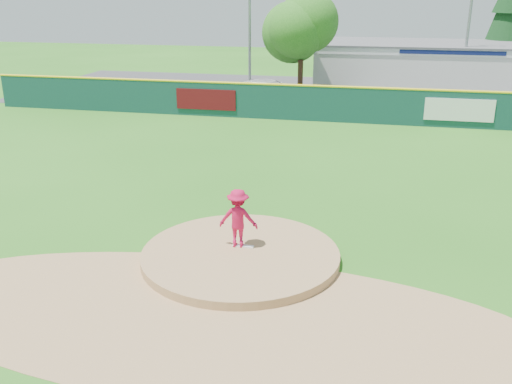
% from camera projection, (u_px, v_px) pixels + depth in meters
% --- Properties ---
extents(ground, '(120.00, 120.00, 0.00)m').
position_uv_depth(ground, '(241.00, 259.00, 15.88)').
color(ground, '#286B19').
rests_on(ground, ground).
extents(pitchers_mound, '(5.50, 5.50, 0.50)m').
position_uv_depth(pitchers_mound, '(241.00, 259.00, 15.88)').
color(pitchers_mound, '#9E774C').
rests_on(pitchers_mound, ground).
extents(pitching_rubber, '(0.60, 0.15, 0.04)m').
position_uv_depth(pitching_rubber, '(243.00, 246.00, 16.07)').
color(pitching_rubber, white).
rests_on(pitching_rubber, pitchers_mound).
extents(infield_dirt_arc, '(15.40, 15.40, 0.01)m').
position_uv_depth(infield_dirt_arc, '(209.00, 316.00, 13.12)').
color(infield_dirt_arc, '#9E774C').
rests_on(infield_dirt_arc, ground).
extents(parking_lot, '(44.00, 16.00, 0.02)m').
position_uv_depth(parking_lot, '(331.00, 94.00, 40.70)').
color(parking_lot, '#38383A').
rests_on(parking_lot, ground).
extents(pitcher, '(1.12, 0.68, 1.69)m').
position_uv_depth(pitcher, '(238.00, 218.00, 15.86)').
color(pitcher, '#BA0F3E').
rests_on(pitcher, pitchers_mound).
extents(van, '(5.94, 3.28, 1.57)m').
position_uv_depth(van, '(270.00, 92.00, 36.77)').
color(van, silver).
rests_on(van, parking_lot).
extents(pool_building_grp, '(15.20, 8.20, 3.31)m').
position_uv_depth(pool_building_grp, '(417.00, 64.00, 43.52)').
color(pool_building_grp, silver).
rests_on(pool_building_grp, ground).
extents(fence_banners, '(17.76, 0.04, 1.20)m').
position_uv_depth(fence_banners, '(327.00, 105.00, 31.91)').
color(fence_banners, '#5B0D12').
rests_on(fence_banners, ground).
extents(playground_slide, '(0.85, 2.41, 1.33)m').
position_uv_depth(playground_slide, '(93.00, 90.00, 38.56)').
color(playground_slide, blue).
rests_on(playground_slide, ground).
extents(outfield_fence, '(40.00, 0.14, 2.07)m').
position_uv_depth(outfield_fence, '(317.00, 102.00, 32.07)').
color(outfield_fence, '#123C38').
rests_on(outfield_fence, ground).
extents(deciduous_tree, '(5.60, 5.60, 7.36)m').
position_uv_depth(deciduous_tree, '(301.00, 30.00, 37.74)').
color(deciduous_tree, '#382314').
rests_on(deciduous_tree, ground).
extents(conifer_tree, '(4.40, 4.40, 9.50)m').
position_uv_depth(conifer_tree, '(512.00, 10.00, 44.47)').
color(conifer_tree, '#382314').
rests_on(conifer_tree, ground).
extents(light_pole_left, '(1.75, 0.25, 11.00)m').
position_uv_depth(light_pole_left, '(249.00, 5.00, 39.89)').
color(light_pole_left, gray).
rests_on(light_pole_left, ground).
extents(light_pole_right, '(1.75, 0.25, 10.00)m').
position_uv_depth(light_pole_right, '(470.00, 13.00, 38.85)').
color(light_pole_right, gray).
rests_on(light_pole_right, ground).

